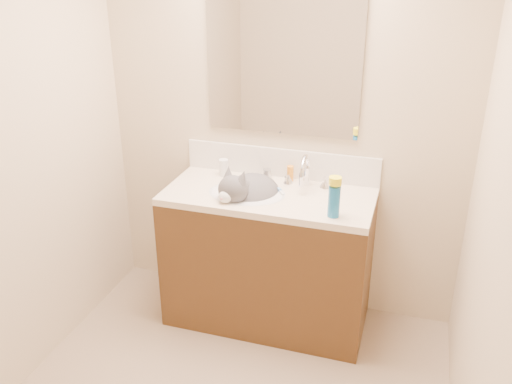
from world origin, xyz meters
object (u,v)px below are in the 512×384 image
Objects in this scene: cat at (249,194)px; silver_jar at (267,174)px; basin at (247,204)px; faucet at (305,174)px; pill_bottle at (224,168)px; spray_can at (334,201)px; vanity_cabinet at (268,261)px; amber_bottle at (290,174)px.

silver_jar is at bearing 98.67° from cat.
basin is 0.26m from silver_jar.
faucet is 0.27m from silver_jar.
pill_bottle is (-0.22, 0.19, 0.07)m from cat.
cat is 0.30m from pill_bottle.
spray_can is (0.74, -0.36, 0.03)m from pill_bottle.
silver_jar is (0.05, 0.22, 0.05)m from cat.
basin is at bearing -165.96° from vanity_cabinet.
silver_jar is at bearing 164.31° from faucet.
vanity_cabinet is 0.69m from spray_can.
vanity_cabinet is 12.29× the size of amber_bottle.
amber_bottle is 0.51m from spray_can.
silver_jar is at bearing 140.45° from spray_can.
silver_jar is at bearing 6.86° from pill_bottle.
cat is at bearing -174.18° from vanity_cabinet.
faucet reaches higher than pill_bottle.
amber_bottle is at bearing 70.44° from vanity_cabinet.
faucet is 2.69× the size of pill_bottle.
spray_can is at bearing -25.85° from pill_bottle.
silver_jar is (0.27, 0.03, -0.02)m from pill_bottle.
pill_bottle is 1.72× the size of silver_jar.
cat is at bearing 79.92° from basin.
vanity_cabinet is 0.55m from amber_bottle.
silver_jar is (-0.07, 0.21, 0.48)m from vanity_cabinet.
basin is (-0.12, -0.03, 0.38)m from vanity_cabinet.
faucet reaches higher than cat.
faucet reaches higher than spray_can.
amber_bottle reaches higher than vanity_cabinet.
faucet is at bearing -34.04° from amber_bottle.
spray_can reaches higher than silver_jar.
vanity_cabinet is 4.29× the size of faucet.
vanity_cabinet is 0.45m from cat.
silver_jar reaches higher than basin.
cat reaches higher than amber_bottle.
vanity_cabinet is at bearing -71.18° from silver_jar.
silver_jar is 0.36× the size of spray_can.
cat is at bearing -40.14° from pill_bottle.
basin is 0.91× the size of cat.
faucet is 0.35m from cat.
cat is 4.75× the size of pill_bottle.
basin is 0.32m from pill_bottle.
faucet is at bearing -15.69° from silver_jar.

